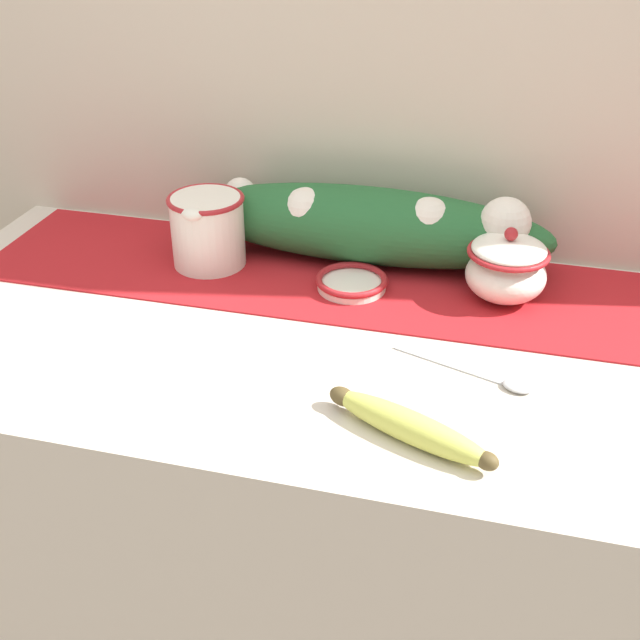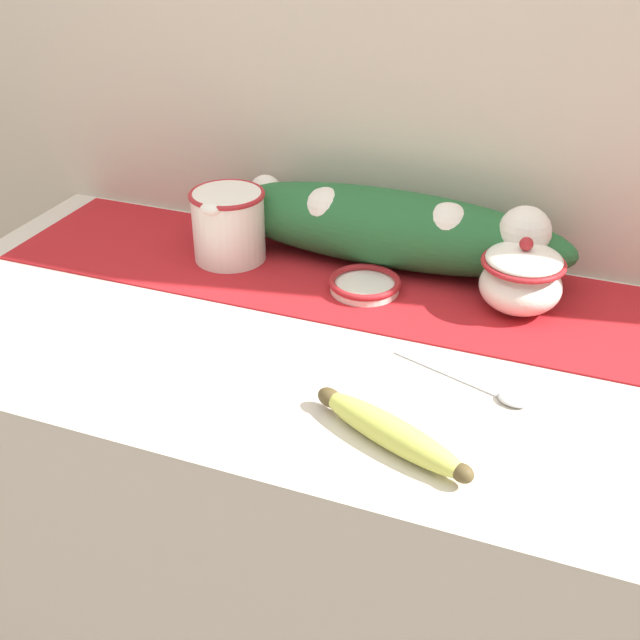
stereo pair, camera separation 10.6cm
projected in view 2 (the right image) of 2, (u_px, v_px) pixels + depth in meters
The scene contains 9 objects.
countertop at pixel (332, 559), 1.36m from camera, with size 1.31×0.62×0.89m, color beige.
back_wall at pixel (410, 61), 1.23m from camera, with size 2.11×0.04×2.40m, color beige.
table_runner at pixel (370, 283), 1.25m from camera, with size 1.20×0.28×0.00m, color #A8191E.
cream_pitcher at pixel (229, 223), 1.30m from camera, with size 0.12×0.14×0.12m.
sugar_bowl at pixel (521, 278), 1.16m from camera, with size 0.12×0.12×0.12m.
small_dish at pixel (364, 284), 1.23m from camera, with size 0.11×0.11×0.02m.
banana at pixel (391, 432), 0.91m from camera, with size 0.22×0.12×0.04m.
spoon at pixel (501, 395), 1.00m from camera, with size 0.19×0.08×0.01m.
poinsettia_garland at pixel (389, 227), 1.28m from camera, with size 0.60×0.14×0.13m.
Camera 2 is at (0.33, -0.90, 1.49)m, focal length 45.00 mm.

